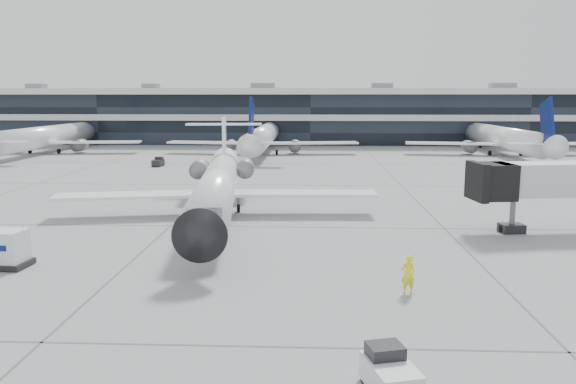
{
  "coord_description": "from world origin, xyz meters",
  "views": [
    {
      "loc": [
        0.41,
        -39.96,
        9.33
      ],
      "look_at": [
        -1.33,
        0.05,
        2.6
      ],
      "focal_mm": 35.0,
      "sensor_mm": 36.0,
      "label": 1
    }
  ],
  "objects_px": {
    "ramp_worker": "(408,274)",
    "baggage_tug": "(390,374)",
    "cargo_uld": "(5,249)",
    "regional_jet": "(218,184)"
  },
  "relations": [
    {
      "from": "ramp_worker",
      "to": "baggage_tug",
      "type": "height_order",
      "value": "ramp_worker"
    },
    {
      "from": "cargo_uld",
      "to": "ramp_worker",
      "type": "bearing_deg",
      "value": -3.91
    },
    {
      "from": "cargo_uld",
      "to": "regional_jet",
      "type": "bearing_deg",
      "value": 61.26
    },
    {
      "from": "regional_jet",
      "to": "cargo_uld",
      "type": "xyz_separation_m",
      "value": [
        -9.54,
        -14.4,
        -1.49
      ]
    },
    {
      "from": "ramp_worker",
      "to": "baggage_tug",
      "type": "relative_size",
      "value": 0.76
    },
    {
      "from": "ramp_worker",
      "to": "cargo_uld",
      "type": "distance_m",
      "value": 21.95
    },
    {
      "from": "regional_jet",
      "to": "baggage_tug",
      "type": "height_order",
      "value": "regional_jet"
    },
    {
      "from": "baggage_tug",
      "to": "cargo_uld",
      "type": "xyz_separation_m",
      "value": [
        -19.58,
        12.67,
        0.39
      ]
    },
    {
      "from": "regional_jet",
      "to": "baggage_tug",
      "type": "xyz_separation_m",
      "value": [
        10.04,
        -27.07,
        -1.88
      ]
    },
    {
      "from": "ramp_worker",
      "to": "cargo_uld",
      "type": "relative_size",
      "value": 0.72
    }
  ]
}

